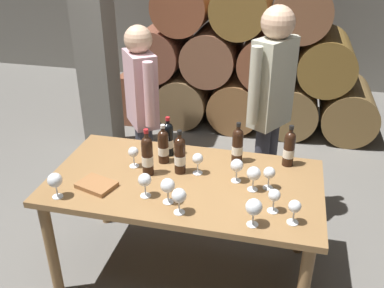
% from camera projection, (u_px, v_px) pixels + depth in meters
% --- Properties ---
extents(ground_plane, '(14.00, 14.00, 0.00)m').
position_uv_depth(ground_plane, '(186.00, 270.00, 3.00)').
color(ground_plane, '#66635E').
extents(barrel_stack, '(3.12, 0.90, 1.69)m').
position_uv_depth(barrel_stack, '(240.00, 62.00, 4.89)').
color(barrel_stack, brown).
rests_on(barrel_stack, ground_plane).
extents(stone_pillar, '(0.32, 0.32, 2.60)m').
position_uv_depth(stone_pillar, '(94.00, 27.00, 4.04)').
color(stone_pillar, slate).
rests_on(stone_pillar, ground_plane).
extents(dining_table, '(1.70, 0.90, 0.76)m').
position_uv_depth(dining_table, '(185.00, 192.00, 2.69)').
color(dining_table, olive).
rests_on(dining_table, ground_plane).
extents(wine_bottle_0, '(0.07, 0.07, 0.28)m').
position_uv_depth(wine_bottle_0, '(168.00, 139.00, 2.88)').
color(wine_bottle_0, black).
rests_on(wine_bottle_0, dining_table).
extents(wine_bottle_1, '(0.07, 0.07, 0.30)m').
position_uv_depth(wine_bottle_1, '(180.00, 155.00, 2.67)').
color(wine_bottle_1, black).
rests_on(wine_bottle_1, dining_table).
extents(wine_bottle_2, '(0.07, 0.07, 0.32)m').
position_uv_depth(wine_bottle_2, '(147.00, 155.00, 2.65)').
color(wine_bottle_2, black).
rests_on(wine_bottle_2, dining_table).
extents(wine_bottle_3, '(0.07, 0.07, 0.29)m').
position_uv_depth(wine_bottle_3, '(289.00, 148.00, 2.75)').
color(wine_bottle_3, black).
rests_on(wine_bottle_3, dining_table).
extents(wine_bottle_4, '(0.07, 0.07, 0.27)m').
position_uv_depth(wine_bottle_4, '(163.00, 146.00, 2.79)').
color(wine_bottle_4, black).
rests_on(wine_bottle_4, dining_table).
extents(wine_bottle_5, '(0.07, 0.07, 0.29)m').
position_uv_depth(wine_bottle_5, '(237.00, 145.00, 2.79)').
color(wine_bottle_5, black).
rests_on(wine_bottle_5, dining_table).
extents(wine_glass_0, '(0.07, 0.07, 0.15)m').
position_uv_depth(wine_glass_0, '(269.00, 174.00, 2.51)').
color(wine_glass_0, white).
rests_on(wine_glass_0, dining_table).
extents(wine_glass_1, '(0.07, 0.07, 0.14)m').
position_uv_depth(wine_glass_1, '(295.00, 207.00, 2.22)').
color(wine_glass_1, white).
rests_on(wine_glass_1, dining_table).
extents(wine_glass_2, '(0.08, 0.08, 0.15)m').
position_uv_depth(wine_glass_2, '(237.00, 166.00, 2.58)').
color(wine_glass_2, white).
rests_on(wine_glass_2, dining_table).
extents(wine_glass_3, '(0.08, 0.08, 0.16)m').
position_uv_depth(wine_glass_3, '(179.00, 196.00, 2.29)').
color(wine_glass_3, white).
rests_on(wine_glass_3, dining_table).
extents(wine_glass_4, '(0.07, 0.07, 0.14)m').
position_uv_depth(wine_glass_4, '(198.00, 159.00, 2.67)').
color(wine_glass_4, white).
rests_on(wine_glass_4, dining_table).
extents(wine_glass_5, '(0.08, 0.08, 0.15)m').
position_uv_depth(wine_glass_5, '(145.00, 181.00, 2.44)').
color(wine_glass_5, white).
rests_on(wine_glass_5, dining_table).
extents(wine_glass_6, '(0.08, 0.08, 0.16)m').
position_uv_depth(wine_glass_6, '(168.00, 186.00, 2.38)').
color(wine_glass_6, white).
rests_on(wine_glass_6, dining_table).
extents(wine_glass_7, '(0.09, 0.09, 0.16)m').
position_uv_depth(wine_glass_7, '(55.00, 181.00, 2.43)').
color(wine_glass_7, white).
rests_on(wine_glass_7, dining_table).
extents(wine_glass_8, '(0.08, 0.08, 0.16)m').
position_uv_depth(wine_glass_8, '(254.00, 174.00, 2.49)').
color(wine_glass_8, white).
rests_on(wine_glass_8, dining_table).
extents(wine_glass_9, '(0.09, 0.09, 0.16)m').
position_uv_depth(wine_glass_9, '(254.00, 207.00, 2.20)').
color(wine_glass_9, white).
rests_on(wine_glass_9, dining_table).
extents(wine_glass_10, '(0.07, 0.07, 0.14)m').
position_uv_depth(wine_glass_10, '(133.00, 153.00, 2.74)').
color(wine_glass_10, white).
rests_on(wine_glass_10, dining_table).
extents(wine_glass_11, '(0.07, 0.07, 0.14)m').
position_uv_depth(wine_glass_11, '(274.00, 196.00, 2.31)').
color(wine_glass_11, white).
rests_on(wine_glass_11, dining_table).
extents(tasting_notebook, '(0.26, 0.22, 0.03)m').
position_uv_depth(tasting_notebook, '(97.00, 185.00, 2.57)').
color(tasting_notebook, '#936038').
rests_on(tasting_notebook, dining_table).
extents(sommelier_presenting, '(0.32, 0.43, 1.72)m').
position_uv_depth(sommelier_presenting, '(271.00, 100.00, 3.07)').
color(sommelier_presenting, '#383842').
rests_on(sommelier_presenting, ground_plane).
extents(taster_seated_left, '(0.33, 0.42, 1.54)m').
position_uv_depth(taster_seated_left, '(142.00, 105.00, 3.30)').
color(taster_seated_left, '#383842').
rests_on(taster_seated_left, ground_plane).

